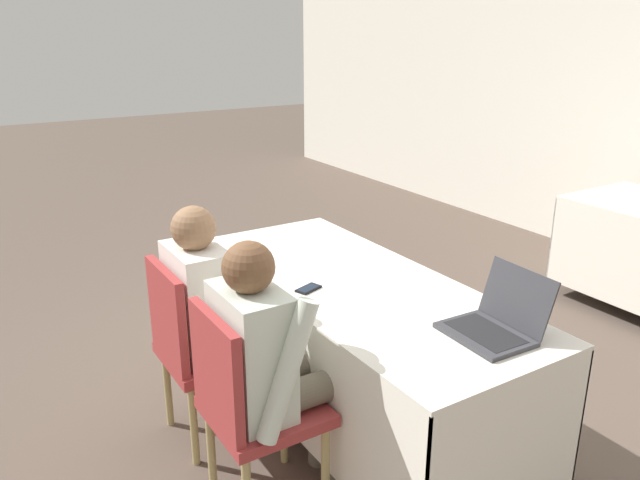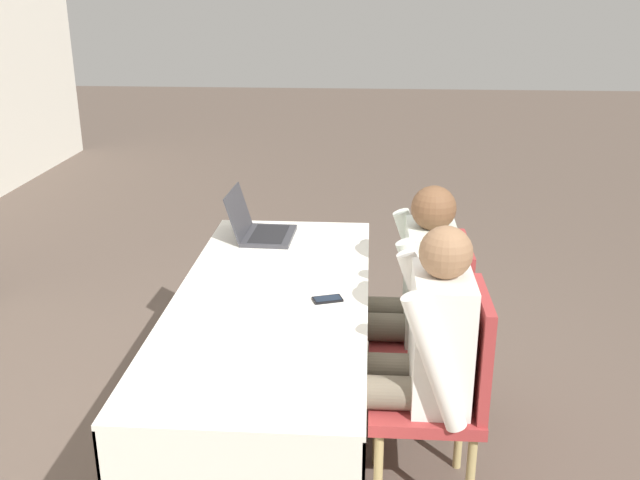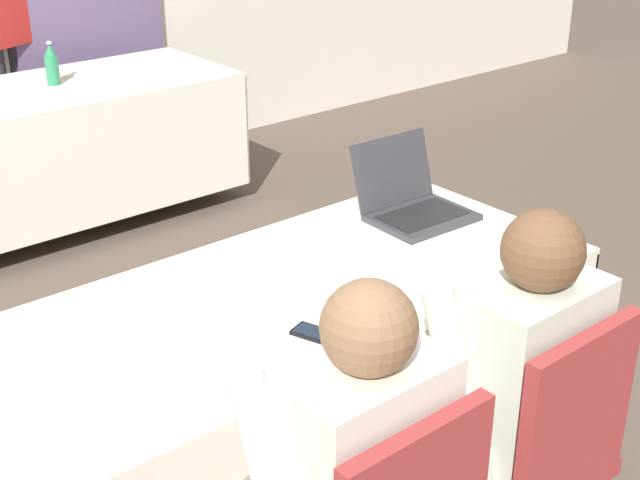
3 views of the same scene
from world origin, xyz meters
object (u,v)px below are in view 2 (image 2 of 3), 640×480
Objects in this scene: laptop at (260,229)px; cell_phone at (327,299)px; person_white_shirt at (412,292)px; chair_near_left at (444,387)px; chair_near_right at (433,324)px; person_checkered_shirt at (420,350)px.

cell_phone is (-0.76, -0.40, -0.04)m from laptop.
laptop is at bearing -119.79° from person_white_shirt.
chair_near_left is (-0.23, -0.47, -0.26)m from cell_phone.
chair_near_left is 1.00× the size of chair_near_right.
laptop is 2.55× the size of cell_phone.
person_white_shirt reaches higher than chair_near_left.
person_checkered_shirt reaches higher than laptop.
chair_near_right is 0.78× the size of person_white_shirt.
chair_near_left is at bearing 10.60° from person_white_shirt.
laptop is 0.30× the size of person_checkered_shirt.
chair_near_left is 0.19m from person_checkered_shirt.
cell_phone is 0.12× the size of person_checkered_shirt.
laptop is 0.38× the size of chair_near_right.
laptop is at bearing 8.28° from cell_phone.
chair_near_left is 0.59m from person_white_shirt.
person_checkered_shirt is (-0.55, 0.10, 0.16)m from chair_near_right.
chair_near_right is at bearing 169.40° from person_checkered_shirt.
cell_phone is 0.15× the size of chair_near_right.
laptop is 0.86m from cell_phone.
person_white_shirt reaches higher than laptop.
person_white_shirt is at bearing -169.40° from chair_near_left.
chair_near_right is 0.59m from person_checkered_shirt.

